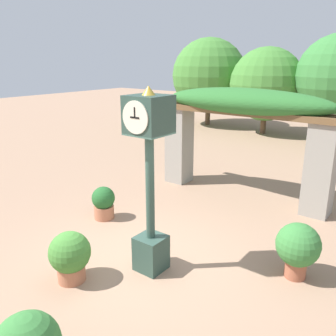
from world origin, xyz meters
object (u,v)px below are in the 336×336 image
Objects in this scene: pedestal_clock at (150,171)px; potted_plant_near_right at (298,247)px; potted_plant_far_left at (70,255)px; potted_plant_near_left at (104,202)px.

pedestal_clock reaches higher than potted_plant_near_right.
pedestal_clock is 3.25× the size of potted_plant_near_right.
potted_plant_far_left is at bearing -128.05° from pedestal_clock.
potted_plant_near_right is at bearing 4.74° from potted_plant_near_left.
pedestal_clock is 2.82m from potted_plant_near_right.
potted_plant_near_left is 0.88× the size of potted_plant_far_left.
pedestal_clock reaches higher than potted_plant_near_left.
potted_plant_far_left is at bearing -141.20° from potted_plant_near_right.
potted_plant_far_left reaches higher than potted_plant_near_left.
potted_plant_far_left is (-3.00, -2.42, -0.10)m from potted_plant_near_right.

